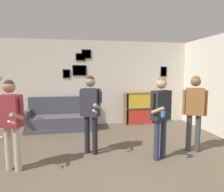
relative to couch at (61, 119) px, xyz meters
The scene contains 7 objects.
wall_back 1.53m from the couch, 21.70° to the left, with size 8.71×0.08×2.70m.
couch is the anchor object (origin of this frame).
bookshelf 2.54m from the couch, ahead, with size 1.00×0.30×1.04m.
person_player_foreground_left 2.64m from the couch, 104.48° to the right, with size 0.47×0.55×1.58m.
person_player_foreground_center 2.24m from the couch, 69.37° to the right, with size 0.44×0.59×1.64m.
person_watcher_holding_cup 3.31m from the couch, 50.57° to the right, with size 0.47×0.52×1.62m.
person_spectator_near_bookshelf 3.76m from the couch, 37.51° to the right, with size 0.45×0.34×1.64m.
Camera 1 is at (-0.57, -2.55, 1.71)m, focal length 32.00 mm.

